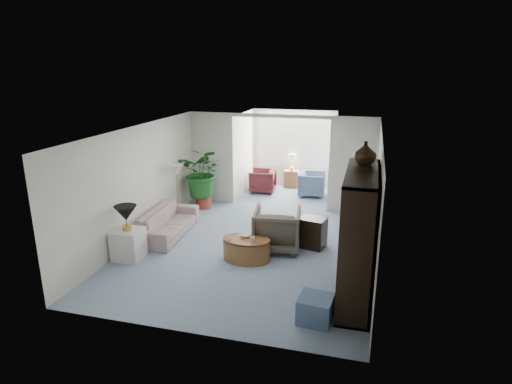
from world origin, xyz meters
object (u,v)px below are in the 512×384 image
(framed_picture, at_px, (377,181))
(coffee_cup, at_px, (252,239))
(cabinet_urn, at_px, (365,153))
(ottoman, at_px, (315,309))
(wingback_chair, at_px, (277,229))
(floor_lamp, at_px, (176,170))
(coffee_bowl, at_px, (245,235))
(sunroom_chair_blue, at_px, (312,184))
(sunroom_table, at_px, (291,179))
(entertainment_cabinet, at_px, (359,237))
(end_table, at_px, (128,244))
(table_lamp, at_px, (126,213))
(side_table_dark, at_px, (312,233))
(sunroom_chair_maroon, at_px, (263,181))
(plant_pot, at_px, (204,202))
(sofa, at_px, (168,222))
(coffee_table, at_px, (247,249))

(framed_picture, height_order, coffee_cup, framed_picture)
(cabinet_urn, distance_m, ottoman, 2.61)
(wingback_chair, bearing_deg, floor_lamp, -30.00)
(coffee_bowl, height_order, wingback_chair, wingback_chair)
(sunroom_chair_blue, xyz_separation_m, sunroom_table, (-0.75, 0.75, -0.08))
(coffee_cup, bearing_deg, sunroom_table, 92.68)
(floor_lamp, xyz_separation_m, entertainment_cabinet, (4.47, -2.75, -0.17))
(floor_lamp, bearing_deg, end_table, -89.12)
(cabinet_urn, distance_m, sunroom_chair_blue, 5.67)
(end_table, distance_m, ottoman, 4.08)
(table_lamp, height_order, side_table_dark, table_lamp)
(table_lamp, xyz_separation_m, ottoman, (3.89, -1.24, -0.76))
(table_lamp, bearing_deg, sunroom_chair_maroon, 74.64)
(plant_pot, xyz_separation_m, sunroom_table, (1.91, 2.63, 0.11))
(sofa, relative_size, end_table, 3.35)
(framed_picture, relative_size, ottoman, 1.01)
(coffee_bowl, distance_m, coffee_cup, 0.28)
(wingback_chair, relative_size, plant_pot, 2.42)
(table_lamp, bearing_deg, coffee_bowl, 15.81)
(side_table_dark, bearing_deg, sofa, -177.13)
(floor_lamp, relative_size, ottoman, 0.73)
(coffee_cup, xyz_separation_m, ottoman, (1.45, -1.67, -0.30))
(entertainment_cabinet, distance_m, plant_pot, 5.65)
(floor_lamp, xyz_separation_m, side_table_dark, (3.50, -0.88, -0.93))
(end_table, bearing_deg, coffee_bowl, 15.81)
(wingback_chair, height_order, plant_pot, wingback_chair)
(end_table, relative_size, plant_pot, 1.51)
(cabinet_urn, bearing_deg, coffee_cup, 171.49)
(coffee_table, relative_size, entertainment_cabinet, 0.44)
(framed_picture, bearing_deg, sunroom_chair_blue, 111.77)
(framed_picture, bearing_deg, end_table, -169.29)
(wingback_chair, bearing_deg, sunroom_table, -90.26)
(table_lamp, relative_size, floor_lamp, 1.22)
(side_table_dark, bearing_deg, sunroom_chair_blue, 98.07)
(table_lamp, bearing_deg, wingback_chair, 23.74)
(framed_picture, height_order, table_lamp, framed_picture)
(sofa, bearing_deg, framed_picture, -99.24)
(end_table, distance_m, cabinet_urn, 4.89)
(sofa, xyz_separation_m, sunroom_table, (1.98, 4.62, -0.02))
(floor_lamp, relative_size, plant_pot, 0.90)
(framed_picture, distance_m, plant_pot, 5.27)
(coffee_bowl, bearing_deg, floor_lamp, 142.39)
(table_lamp, relative_size, coffee_cup, 4.26)
(sunroom_chair_blue, bearing_deg, table_lamp, 146.61)
(coffee_cup, xyz_separation_m, side_table_dark, (1.02, 1.08, -0.18))
(coffee_cup, bearing_deg, sofa, 157.81)
(side_table_dark, bearing_deg, end_table, -156.37)
(coffee_bowl, bearing_deg, sunroom_chair_blue, 81.43)
(sunroom_chair_maroon, height_order, sunroom_table, sunroom_chair_maroon)
(end_table, distance_m, sunroom_chair_blue, 5.99)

